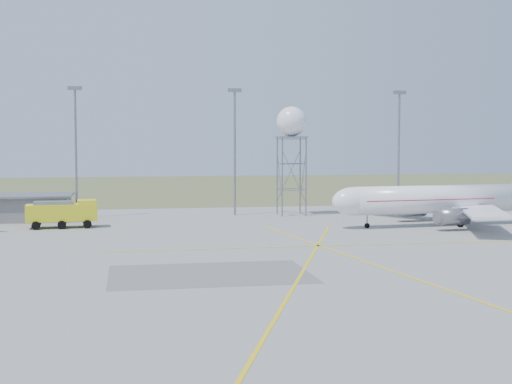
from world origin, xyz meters
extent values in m
plane|color=#979792|center=(0.00, 0.00, 0.00)|extent=(400.00, 400.00, 0.00)
cube|color=#4F5E33|center=(0.00, 140.00, 0.01)|extent=(400.00, 120.00, 0.03)
cube|color=slate|center=(-45.00, 64.00, 1.80)|extent=(18.00, 9.00, 3.60)
cube|color=gray|center=(-45.00, 64.00, 3.75)|extent=(19.00, 10.00, 0.30)
cylinder|color=gray|center=(-35.00, 66.00, 10.00)|extent=(0.36, 0.36, 20.00)
cube|color=gray|center=(-35.00, 66.00, 20.20)|extent=(2.20, 0.50, 0.60)
cylinder|color=gray|center=(-10.00, 66.00, 10.00)|extent=(0.36, 0.36, 20.00)
cube|color=gray|center=(-10.00, 66.00, 20.20)|extent=(2.20, 0.50, 0.60)
cylinder|color=gray|center=(18.00, 66.00, 10.00)|extent=(0.36, 0.36, 20.00)
cube|color=gray|center=(18.00, 66.00, 20.20)|extent=(2.20, 0.50, 0.60)
cylinder|color=white|center=(16.21, 46.47, 3.76)|extent=(26.01, 6.46, 3.96)
ellipsoid|color=white|center=(3.40, 45.21, 3.76)|extent=(6.69, 4.56, 3.96)
cube|color=black|center=(2.22, 45.10, 4.36)|extent=(1.71, 2.31, 0.97)
cube|color=white|center=(16.82, 55.49, 2.77)|extent=(12.35, 15.99, 0.36)
cube|color=white|center=(18.56, 37.75, 2.77)|extent=(9.98, 16.51, 0.36)
cylinder|color=slate|center=(14.66, 52.09, 1.88)|extent=(4.36, 2.67, 2.28)
cylinder|color=slate|center=(15.79, 40.66, 1.88)|extent=(4.36, 2.67, 2.28)
cube|color=red|center=(14.24, 46.28, 3.86)|extent=(20.10, 5.92, 0.12)
cylinder|color=black|center=(5.37, 45.41, 0.45)|extent=(0.76, 0.76, 0.89)
cube|color=black|center=(18.18, 46.67, 0.45)|extent=(1.57, 6.01, 0.89)
cylinder|color=gray|center=(18.18, 46.67, 0.89)|extent=(0.26, 0.26, 1.78)
cylinder|color=gray|center=(-2.87, 62.60, 6.33)|extent=(0.23, 0.23, 12.66)
cylinder|color=gray|center=(1.02, 62.60, 6.33)|extent=(0.23, 0.23, 12.66)
cylinder|color=gray|center=(1.02, 66.49, 6.33)|extent=(0.23, 0.23, 12.66)
cylinder|color=gray|center=(-2.87, 66.49, 6.33)|extent=(0.23, 0.23, 12.66)
cube|color=gray|center=(-0.92, 64.55, 12.66)|extent=(4.50, 4.50, 0.24)
sphere|color=white|center=(-0.92, 64.55, 15.19)|extent=(4.87, 4.87, 4.87)
cube|color=yellow|center=(-36.18, 53.23, 2.12)|extent=(9.76, 3.85, 2.34)
cube|color=yellow|center=(-32.79, 53.47, 3.08)|extent=(2.75, 3.15, 1.49)
cube|color=black|center=(-32.05, 53.52, 3.19)|extent=(0.30, 2.76, 1.06)
cube|color=gray|center=(-37.23, 53.15, 3.50)|extent=(5.48, 2.92, 0.42)
camera|label=1|loc=(-27.23, -48.10, 11.84)|focal=50.00mm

